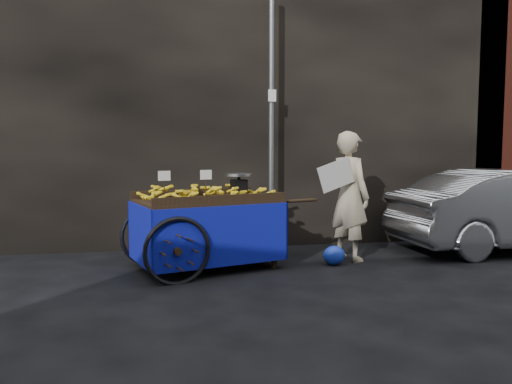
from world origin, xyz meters
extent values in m
plane|color=black|center=(0.00, 0.00, 0.00)|extent=(80.00, 80.00, 0.00)
cube|color=black|center=(-1.00, 2.60, 2.50)|extent=(11.00, 2.00, 5.00)
cylinder|color=slate|center=(0.30, 1.30, 2.00)|extent=(0.08, 0.08, 4.00)
cube|color=white|center=(0.30, 1.25, 2.40)|extent=(0.12, 0.02, 0.18)
cube|color=black|center=(-0.78, 0.30, 0.89)|extent=(2.03, 1.59, 0.07)
cube|color=black|center=(-0.94, 0.80, 0.97)|extent=(1.71, 0.57, 0.11)
cube|color=black|center=(-0.63, -0.20, 0.97)|extent=(1.71, 0.57, 0.11)
cube|color=black|center=(0.09, 0.11, 0.44)|extent=(0.07, 0.07, 0.89)
cube|color=black|center=(-0.17, 0.96, 0.44)|extent=(0.07, 0.07, 0.89)
cylinder|color=black|center=(0.46, 0.22, 0.89)|extent=(0.54, 0.21, 0.04)
cylinder|color=black|center=(0.20, 1.07, 0.89)|extent=(0.54, 0.21, 0.04)
torus|color=black|center=(-1.19, -0.45, 0.39)|extent=(0.81, 0.30, 0.83)
torus|color=black|center=(-1.54, 0.69, 0.39)|extent=(0.81, 0.30, 0.83)
cylinder|color=black|center=(-1.36, 0.12, 0.39)|extent=(0.42, 1.20, 0.06)
cube|color=navy|center=(-0.61, -0.24, 0.51)|extent=(1.75, 0.56, 0.76)
cube|color=navy|center=(-0.95, 0.84, 0.51)|extent=(1.75, 0.56, 0.76)
cube|color=navy|center=(-1.64, 0.03, 0.51)|extent=(0.36, 1.11, 0.76)
cube|color=navy|center=(0.08, 0.57, 0.51)|extent=(0.36, 1.11, 0.76)
cube|color=black|center=(-0.32, 0.50, 1.08)|extent=(0.24, 0.21, 0.18)
cylinder|color=silver|center=(-0.32, 0.50, 1.23)|extent=(0.47, 0.47, 0.03)
cube|color=white|center=(-1.33, 0.00, 1.26)|extent=(0.15, 0.06, 0.12)
cube|color=white|center=(-0.80, 0.17, 1.26)|extent=(0.15, 0.06, 0.12)
imported|color=tan|center=(1.25, 0.42, 0.92)|extent=(0.71, 0.80, 1.84)
cube|color=silver|center=(0.97, 0.19, 1.24)|extent=(0.58, 0.13, 0.50)
ellipsoid|color=#1731B2|center=(0.94, 0.13, 0.13)|extent=(0.30, 0.24, 0.27)
camera|label=1|loc=(-1.27, -6.30, 1.59)|focal=35.00mm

